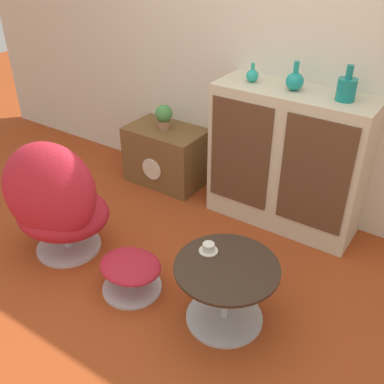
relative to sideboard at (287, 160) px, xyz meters
name	(u,v)px	position (x,y,z in m)	size (l,w,h in m)	color
ground_plane	(152,301)	(-0.29, -1.30, -0.54)	(12.00, 12.00, 0.00)	#9E3D19
wall_back	(275,44)	(-0.29, 0.24, 0.76)	(6.40, 0.06, 2.60)	beige
sideboard	(287,160)	(0.00, 0.00, 0.00)	(1.15, 0.43, 1.07)	beige
tv_console	(167,155)	(-1.13, -0.01, -0.28)	(0.68, 0.44, 0.52)	brown
egg_chair	(56,204)	(-1.12, -1.27, -0.11)	(0.84, 0.81, 0.92)	#B7B7BC
ottoman	(131,270)	(-0.47, -1.28, -0.38)	(0.42, 0.39, 0.24)	#B7B7BC
coffee_table	(226,288)	(0.16, -1.16, -0.29)	(0.61, 0.61, 0.42)	#B7B7BC
vase_leftmost	(252,75)	(-0.34, 0.00, 0.58)	(0.09, 0.09, 0.14)	teal
vase_inner_left	(295,81)	(-0.02, 0.00, 0.60)	(0.12, 0.12, 0.20)	teal
vase_inner_right	(347,88)	(0.34, 0.00, 0.62)	(0.12, 0.12, 0.23)	#147A75
potted_plant	(164,116)	(-1.14, -0.01, 0.10)	(0.15, 0.15, 0.21)	#996B4C
teacup	(209,248)	(0.00, -1.11, -0.10)	(0.11, 0.11, 0.05)	silver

